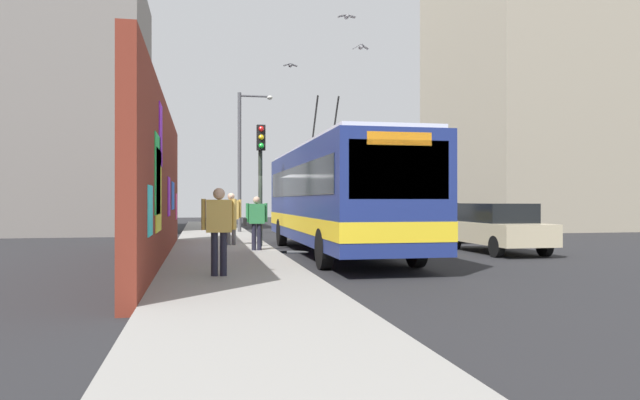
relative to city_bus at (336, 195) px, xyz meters
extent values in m
plane|color=#232326|center=(1.96, 1.80, -1.86)|extent=(80.00, 80.00, 0.00)
cube|color=gray|center=(1.96, 3.40, -1.78)|extent=(48.00, 3.20, 0.15)
cube|color=maroon|center=(-1.55, 5.15, 0.27)|extent=(14.99, 0.30, 4.26)
cube|color=green|center=(-5.02, 4.99, 0.36)|extent=(1.48, 0.02, 1.67)
cube|color=#8C19D8|center=(-4.07, 4.99, 1.29)|extent=(0.93, 0.02, 1.41)
cube|color=#F2338C|center=(4.61, 4.99, -0.40)|extent=(0.87, 0.02, 0.95)
cube|color=blue|center=(1.93, 4.99, -0.03)|extent=(1.67, 0.02, 0.89)
cube|color=#8C19D8|center=(-0.53, 4.99, -0.07)|extent=(1.13, 0.02, 1.11)
cube|color=#33D8E5|center=(-6.86, 4.99, -0.37)|extent=(0.93, 0.02, 0.91)
cube|color=yellow|center=(-4.73, 4.99, 0.03)|extent=(1.59, 0.02, 1.76)
cube|color=gray|center=(14.61, 11.00, 4.48)|extent=(8.24, 8.02, 12.68)
cube|color=black|center=(14.61, 6.97, 2.54)|extent=(7.00, 0.04, 1.10)
cube|color=black|center=(14.61, 6.97, 5.74)|extent=(7.00, 0.04, 1.10)
cube|color=#9E937F|center=(15.45, -15.20, 6.89)|extent=(11.98, 8.44, 17.49)
cube|color=black|center=(15.45, -19.44, 2.54)|extent=(10.19, 0.04, 1.10)
cube|color=black|center=(15.45, -19.44, 5.74)|extent=(10.19, 0.04, 1.10)
cube|color=black|center=(15.45, -19.44, 8.94)|extent=(10.19, 0.04, 1.10)
cube|color=black|center=(15.45, -19.44, 12.14)|extent=(10.19, 0.04, 1.10)
cube|color=navy|center=(0.01, 0.00, -0.02)|extent=(11.99, 2.60, 2.78)
cube|color=silver|center=(0.01, 0.00, 1.43)|extent=(11.51, 2.39, 0.12)
cube|color=yellow|center=(0.01, 0.00, -0.86)|extent=(12.01, 2.62, 0.44)
cube|color=black|center=(-5.97, 0.00, 0.47)|extent=(0.04, 2.21, 1.25)
cube|color=black|center=(0.01, 0.00, 0.40)|extent=(11.03, 2.63, 0.89)
cube|color=orange|center=(-5.96, 0.00, 1.12)|extent=(0.06, 1.43, 0.28)
cylinder|color=black|center=(1.80, -0.35, 2.27)|extent=(1.43, 0.06, 2.00)
cylinder|color=black|center=(1.80, 0.35, 2.27)|extent=(1.43, 0.06, 2.00)
cylinder|color=black|center=(-3.83, -1.18, -1.36)|extent=(1.00, 0.28, 1.00)
cylinder|color=black|center=(-3.83, 1.18, -1.36)|extent=(1.00, 0.28, 1.00)
cylinder|color=black|center=(3.84, -1.18, -1.36)|extent=(1.00, 0.28, 1.00)
cylinder|color=black|center=(3.84, 1.18, -1.36)|extent=(1.00, 0.28, 1.00)
cube|color=#C6B793|center=(-0.37, -5.20, -1.21)|extent=(4.45, 1.76, 0.66)
cube|color=black|center=(-0.28, -5.20, -0.58)|extent=(2.67, 1.59, 0.60)
cylinder|color=black|center=(-1.84, -5.98, -1.54)|extent=(0.64, 0.22, 0.64)
cylinder|color=black|center=(-1.84, -4.42, -1.54)|extent=(0.64, 0.22, 0.64)
cylinder|color=black|center=(1.09, -5.98, -1.54)|extent=(0.64, 0.22, 0.64)
cylinder|color=black|center=(1.09, -4.42, -1.54)|extent=(0.64, 0.22, 0.64)
cube|color=white|center=(5.44, -5.20, -1.21)|extent=(4.38, 1.77, 0.66)
cube|color=black|center=(5.53, -5.20, -0.58)|extent=(2.63, 1.59, 0.60)
cylinder|color=black|center=(4.00, -5.98, -1.54)|extent=(0.64, 0.22, 0.64)
cylinder|color=black|center=(4.00, -4.42, -1.54)|extent=(0.64, 0.22, 0.64)
cylinder|color=black|center=(6.88, -5.98, -1.54)|extent=(0.64, 0.22, 0.64)
cylinder|color=black|center=(6.88, -4.42, -1.54)|extent=(0.64, 0.22, 0.64)
cube|color=#B7B7BC|center=(11.51, -5.20, -1.21)|extent=(4.80, 1.85, 0.66)
cube|color=black|center=(11.60, -5.20, -0.58)|extent=(2.88, 1.66, 0.60)
cylinder|color=black|center=(9.92, -6.02, -1.54)|extent=(0.64, 0.22, 0.64)
cylinder|color=black|center=(9.92, -4.38, -1.54)|extent=(0.64, 0.22, 0.64)
cylinder|color=black|center=(13.09, -6.02, -1.54)|extent=(0.64, 0.22, 0.64)
cylinder|color=black|center=(13.09, -4.38, -1.54)|extent=(0.64, 0.22, 0.64)
cube|color=#38383D|center=(16.75, -5.20, -1.21)|extent=(4.67, 1.91, 0.66)
cube|color=black|center=(16.85, -5.20, -0.58)|extent=(2.80, 1.72, 0.60)
cylinder|color=black|center=(15.21, -6.06, -1.54)|extent=(0.64, 0.22, 0.64)
cylinder|color=black|center=(15.21, -4.34, -1.54)|extent=(0.64, 0.22, 0.64)
cylinder|color=black|center=(18.29, -6.06, -1.54)|extent=(0.64, 0.22, 0.64)
cylinder|color=black|center=(18.29, -4.34, -1.54)|extent=(0.64, 0.22, 0.64)
cylinder|color=#1E1E2D|center=(0.34, 2.34, -1.30)|extent=(0.14, 0.14, 0.81)
cylinder|color=#1E1E2D|center=(0.34, 2.50, -1.30)|extent=(0.14, 0.14, 0.81)
cube|color=#338C4C|center=(0.34, 2.42, -0.59)|extent=(0.22, 0.48, 0.61)
cylinder|color=#338C4C|center=(0.34, 2.13, -0.56)|extent=(0.09, 0.09, 0.58)
cylinder|color=#338C4C|center=(0.34, 2.71, -0.56)|extent=(0.09, 0.09, 0.58)
sphere|color=tan|center=(0.34, 2.42, -0.17)|extent=(0.22, 0.22, 0.22)
cube|color=black|center=(0.34, 2.78, -0.84)|extent=(0.14, 0.10, 0.24)
cylinder|color=#1E1E2D|center=(-5.74, 3.65, -1.27)|extent=(0.14, 0.14, 0.88)
cylinder|color=#1E1E2D|center=(-5.74, 3.83, -1.27)|extent=(0.14, 0.14, 0.88)
cube|color=gold|center=(-5.74, 3.74, -0.50)|extent=(0.22, 0.51, 0.66)
cylinder|color=gold|center=(-5.74, 3.44, -0.47)|extent=(0.09, 0.09, 0.63)
cylinder|color=gold|center=(-5.74, 4.05, -0.47)|extent=(0.09, 0.09, 0.63)
sphere|color=tan|center=(-5.74, 3.74, -0.05)|extent=(0.24, 0.24, 0.24)
cylinder|color=#595960|center=(2.65, 2.99, -1.27)|extent=(0.14, 0.14, 0.88)
cylinder|color=#595960|center=(2.65, 3.17, -1.27)|extent=(0.14, 0.14, 0.88)
cube|color=gold|center=(2.65, 3.08, -0.50)|extent=(0.22, 0.51, 0.66)
cylinder|color=gold|center=(2.65, 2.78, -0.46)|extent=(0.09, 0.09, 0.63)
cylinder|color=gold|center=(2.65, 3.39, -0.46)|extent=(0.09, 0.09, 0.63)
sphere|color=tan|center=(2.65, 3.08, -0.05)|extent=(0.24, 0.24, 0.24)
cube|color=black|center=(2.65, 3.46, -0.78)|extent=(0.14, 0.10, 0.24)
cylinder|color=#2D382D|center=(1.95, 2.15, 0.32)|extent=(0.14, 0.14, 4.06)
cube|color=black|center=(1.73, 2.15, 1.90)|extent=(0.20, 0.28, 0.84)
sphere|color=red|center=(1.62, 2.15, 2.18)|extent=(0.18, 0.18, 0.18)
sphere|color=yellow|center=(1.62, 2.15, 1.90)|extent=(0.18, 0.18, 0.18)
sphere|color=green|center=(1.62, 2.15, 1.62)|extent=(0.18, 0.18, 0.18)
cylinder|color=#4C4C51|center=(11.32, 2.25, 1.70)|extent=(0.18, 0.18, 6.82)
cylinder|color=#4C4C51|center=(11.32, 1.50, 4.96)|extent=(0.10, 1.49, 0.10)
ellipsoid|color=silver|center=(11.32, 0.76, 4.91)|extent=(0.44, 0.28, 0.20)
ellipsoid|color=gray|center=(1.45, -1.19, 4.98)|extent=(0.32, 0.14, 0.12)
cube|color=gray|center=(1.45, -1.33, 5.01)|extent=(0.20, 0.24, 0.17)
cube|color=gray|center=(1.45, -1.05, 5.01)|extent=(0.20, 0.24, 0.17)
ellipsoid|color=gray|center=(-0.05, -0.33, 5.51)|extent=(0.32, 0.14, 0.12)
cube|color=gray|center=(-0.05, -0.47, 5.54)|extent=(0.20, 0.28, 0.08)
cube|color=gray|center=(-0.05, -0.19, 5.54)|extent=(0.20, 0.28, 0.08)
ellipsoid|color=slate|center=(5.19, 0.65, 5.13)|extent=(0.32, 0.14, 0.12)
cube|color=slate|center=(5.19, 0.51, 5.16)|extent=(0.20, 0.27, 0.10)
cube|color=slate|center=(5.19, 0.79, 5.16)|extent=(0.20, 0.27, 0.10)
cylinder|color=black|center=(1.12, 1.20, -1.86)|extent=(1.06, 1.06, 0.00)
camera|label=1|loc=(-17.84, 4.10, -0.19)|focal=33.23mm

